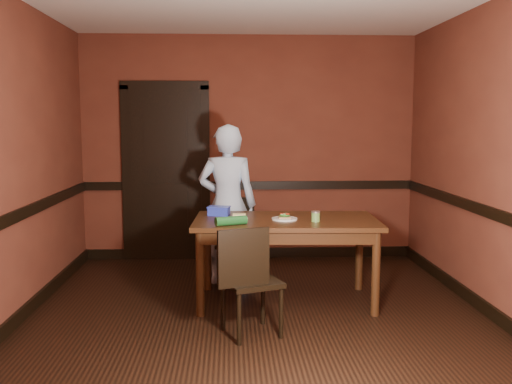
{
  "coord_description": "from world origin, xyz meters",
  "views": [
    {
      "loc": [
        -0.23,
        -4.66,
        1.67
      ],
      "look_at": [
        0.0,
        0.35,
        1.05
      ],
      "focal_mm": 40.0,
      "sensor_mm": 36.0,
      "label": 1
    }
  ],
  "objects": [
    {
      "name": "dado_right",
      "position": [
        1.99,
        0.0,
        0.9
      ],
      "size": [
        0.03,
        4.5,
        0.1
      ],
      "primitive_type": "cube",
      "color": "black",
      "rests_on": "ground"
    },
    {
      "name": "floor",
      "position": [
        0.0,
        0.0,
        0.0
      ],
      "size": [
        4.0,
        4.5,
        0.01
      ],
      "primitive_type": "cube",
      "color": "black",
      "rests_on": "ground"
    },
    {
      "name": "wrapped_veg",
      "position": [
        -0.22,
        0.18,
        0.82
      ],
      "size": [
        0.29,
        0.17,
        0.08
      ],
      "primitive_type": "cylinder",
      "rotation": [
        0.0,
        1.57,
        0.35
      ],
      "color": "#1A5320",
      "rests_on": "dining_table"
    },
    {
      "name": "baseboard_back",
      "position": [
        0.0,
        2.23,
        0.06
      ],
      "size": [
        4.0,
        0.03,
        0.12
      ],
      "primitive_type": "cube",
      "color": "black",
      "rests_on": "ground"
    },
    {
      "name": "person",
      "position": [
        -0.26,
        1.15,
        0.82
      ],
      "size": [
        0.63,
        0.44,
        1.64
      ],
      "primitive_type": "imported",
      "rotation": [
        0.0,
        0.0,
        3.06
      ],
      "color": "#AEC9E3",
      "rests_on": "floor"
    },
    {
      "name": "dado_left",
      "position": [
        -1.99,
        0.0,
        0.9
      ],
      "size": [
        0.03,
        4.5,
        0.1
      ],
      "primitive_type": "cube",
      "color": "black",
      "rests_on": "ground"
    },
    {
      "name": "wall_front",
      "position": [
        0.0,
        -2.25,
        1.35
      ],
      "size": [
        4.0,
        0.02,
        2.7
      ],
      "primitive_type": "cube",
      "color": "#602B1D",
      "rests_on": "ground"
    },
    {
      "name": "baseboard_right",
      "position": [
        1.99,
        0.0,
        0.06
      ],
      "size": [
        0.03,
        4.5,
        0.12
      ],
      "primitive_type": "cube",
      "color": "black",
      "rests_on": "ground"
    },
    {
      "name": "dining_table",
      "position": [
        0.28,
        0.48,
        0.39
      ],
      "size": [
        1.71,
        1.01,
        0.78
      ],
      "primitive_type": "cube",
      "rotation": [
        0.0,
        0.0,
        -0.04
      ],
      "color": "#351C0D",
      "rests_on": "floor"
    },
    {
      "name": "sauce_jar",
      "position": [
        0.53,
        0.32,
        0.83
      ],
      "size": [
        0.08,
        0.08,
        0.09
      ],
      "rotation": [
        0.0,
        0.0,
        -0.36
      ],
      "color": "#689945",
      "rests_on": "dining_table"
    },
    {
      "name": "wall_left",
      "position": [
        -2.0,
        0.0,
        1.35
      ],
      "size": [
        0.02,
        4.5,
        2.7
      ],
      "primitive_type": "cube",
      "color": "#602B1D",
      "rests_on": "ground"
    },
    {
      "name": "cheese_saucer",
      "position": [
        -0.15,
        0.48,
        0.8
      ],
      "size": [
        0.16,
        0.16,
        0.05
      ],
      "rotation": [
        0.0,
        0.0,
        0.26
      ],
      "color": "white",
      "rests_on": "dining_table"
    },
    {
      "name": "food_tub",
      "position": [
        -0.34,
        0.7,
        0.83
      ],
      "size": [
        0.23,
        0.18,
        0.09
      ],
      "rotation": [
        0.0,
        0.0,
        -0.21
      ],
      "color": "blue",
      "rests_on": "dining_table"
    },
    {
      "name": "wall_back",
      "position": [
        0.0,
        2.25,
        1.35
      ],
      "size": [
        4.0,
        0.02,
        2.7
      ],
      "primitive_type": "cube",
      "color": "#602B1D",
      "rests_on": "ground"
    },
    {
      "name": "chair_far",
      "position": [
        -0.13,
        1.05,
        0.44
      ],
      "size": [
        0.51,
        0.51,
        0.89
      ],
      "primitive_type": null,
      "rotation": [
        0.0,
        0.0,
        -0.27
      ],
      "color": "black",
      "rests_on": "floor"
    },
    {
      "name": "baseboard_left",
      "position": [
        -1.99,
        0.0,
        0.06
      ],
      "size": [
        0.03,
        4.5,
        0.12
      ],
      "primitive_type": "cube",
      "color": "black",
      "rests_on": "ground"
    },
    {
      "name": "dado_back",
      "position": [
        0.0,
        2.23,
        0.9
      ],
      "size": [
        4.0,
        0.03,
        0.1
      ],
      "primitive_type": "cube",
      "color": "black",
      "rests_on": "ground"
    },
    {
      "name": "sandwich_plate",
      "position": [
        0.26,
        0.43,
        0.8
      ],
      "size": [
        0.23,
        0.23,
        0.06
      ],
      "rotation": [
        0.0,
        0.0,
        -0.25
      ],
      "color": "white",
      "rests_on": "dining_table"
    },
    {
      "name": "door",
      "position": [
        -1.0,
        2.22,
        1.09
      ],
      "size": [
        1.05,
        0.07,
        2.2
      ],
      "color": "black",
      "rests_on": "ground"
    },
    {
      "name": "wall_right",
      "position": [
        2.0,
        0.0,
        1.35
      ],
      "size": [
        0.02,
        4.5,
        2.7
      ],
      "primitive_type": "cube",
      "color": "#602B1D",
      "rests_on": "ground"
    },
    {
      "name": "chair_near",
      "position": [
        -0.07,
        -0.32,
        0.44
      ],
      "size": [
        0.53,
        0.53,
        0.88
      ],
      "primitive_type": null,
      "rotation": [
        0.0,
        0.0,
        3.5
      ],
      "color": "black",
      "rests_on": "floor"
    }
  ]
}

